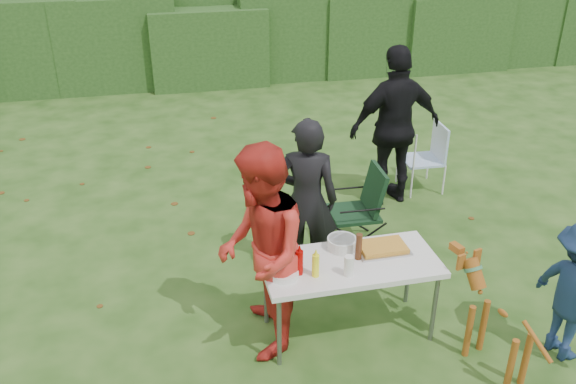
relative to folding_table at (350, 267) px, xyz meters
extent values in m
plane|color=#1E4211|center=(-0.35, 0.01, -0.69)|extent=(80.00, 80.00, 0.00)
cube|color=#23471C|center=(-0.35, 8.01, 0.16)|extent=(22.00, 1.40, 1.70)
cube|color=silver|center=(0.00, 0.00, 0.03)|extent=(1.50, 0.70, 0.05)
cylinder|color=slate|center=(-0.68, -0.28, -0.34)|extent=(0.04, 0.04, 0.69)
cylinder|color=slate|center=(0.68, -0.28, -0.34)|extent=(0.04, 0.04, 0.69)
cylinder|color=slate|center=(-0.68, 0.28, -0.34)|extent=(0.04, 0.04, 0.69)
cylinder|color=slate|center=(0.68, 0.28, -0.34)|extent=(0.04, 0.04, 0.69)
imported|color=black|center=(-0.14, 0.95, 0.16)|extent=(0.71, 0.57, 1.69)
imported|color=red|center=(-0.76, 0.01, 0.24)|extent=(0.82, 0.99, 1.85)
imported|color=black|center=(1.29, 2.27, 0.30)|extent=(1.19, 0.58, 1.96)
cube|color=#B7B7BA|center=(0.32, 0.11, 0.06)|extent=(0.45, 0.30, 0.02)
cube|color=gold|center=(0.32, 0.11, 0.09)|extent=(0.40, 0.26, 0.04)
cylinder|color=#FFFB1E|center=(-0.34, -0.13, 0.15)|extent=(0.06, 0.06, 0.20)
cylinder|color=#9C0301|center=(-0.46, -0.08, 0.16)|extent=(0.06, 0.06, 0.22)
cylinder|color=#47230F|center=(0.08, 0.03, 0.17)|extent=(0.06, 0.06, 0.24)
cylinder|color=white|center=(-0.52, 0.19, 0.18)|extent=(0.12, 0.12, 0.26)
cylinder|color=white|center=(-0.08, -0.18, 0.14)|extent=(0.08, 0.08, 0.18)
cylinder|color=silver|center=(-0.01, 0.22, 0.10)|extent=(0.26, 0.26, 0.10)
cylinder|color=white|center=(-0.60, -0.08, 0.08)|extent=(0.24, 0.24, 0.05)
camera|label=1|loc=(-1.48, -4.07, 2.93)|focal=38.00mm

